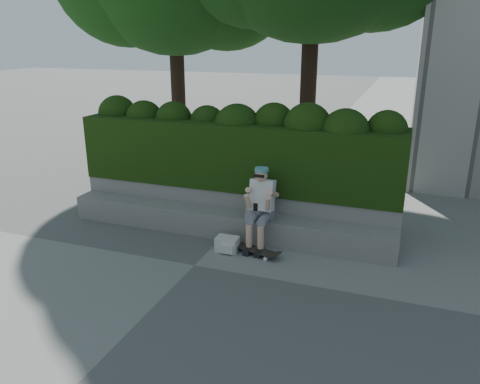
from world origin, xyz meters
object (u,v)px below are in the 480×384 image
at_px(backpack_ground, 227,244).
at_px(skateboard, 253,249).
at_px(person, 261,204).
at_px(backpack_plaid, 255,206).

bearing_deg(backpack_ground, skateboard, 3.41).
height_order(person, backpack_ground, person).
relative_size(person, backpack_plaid, 3.15).
distance_m(person, backpack_plaid, 0.17).
distance_m(backpack_plaid, backpack_ground, 0.80).
xyz_separation_m(backpack_plaid, backpack_ground, (-0.34, -0.47, -0.55)).
distance_m(person, skateboard, 0.76).
relative_size(backpack_plaid, backpack_ground, 1.18).
bearing_deg(backpack_plaid, skateboard, -74.23).
bearing_deg(person, skateboard, -92.71).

